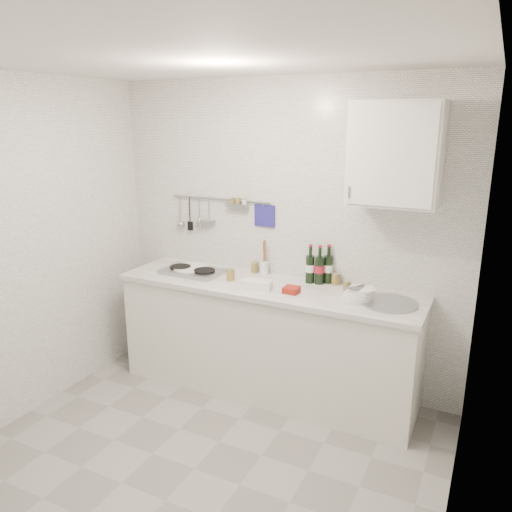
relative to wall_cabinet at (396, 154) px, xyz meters
The scene contains 18 objects.
floor 2.47m from the wall_cabinet, 126.42° to the right, with size 3.00×3.00×0.00m, color slate.
ceiling 1.61m from the wall_cabinet, 126.42° to the right, with size 3.00×3.00×0.00m, color silver.
back_wall 1.15m from the wall_cabinet, 168.67° to the left, with size 3.00×0.02×2.50m, color silver.
wall_left 2.78m from the wall_cabinet, 153.06° to the right, with size 0.02×2.80×2.50m, color silver.
wall_right 1.53m from the wall_cabinet, 63.80° to the right, with size 0.02×2.80×2.50m, color silver.
counter 1.76m from the wall_cabinet, behind, with size 2.44×0.64×0.96m.
wall_rail 1.59m from the wall_cabinet, behind, with size 0.98×0.09×0.34m.
wall_cabinet is the anchor object (origin of this frame).
plate_stack_hob 1.94m from the wall_cabinet, behind, with size 0.31×0.30×0.04m.
plate_stack_sink 1.01m from the wall_cabinet, 142.07° to the right, with size 0.24×0.23×0.09m.
wine_bottles 1.04m from the wall_cabinet, 169.53° to the left, with size 0.20×0.13×0.31m.
butter_dish 1.38m from the wall_cabinet, 165.48° to the right, with size 0.22×0.11×0.07m, color white.
strawberry_punnet 1.22m from the wall_cabinet, 162.34° to the right, with size 0.11×0.11×0.05m, color #A22512.
utensil_crock 1.42m from the wall_cabinet, behind, with size 0.07×0.07×0.30m.
jar_a 1.51m from the wall_cabinet, behind, with size 0.06×0.06×0.10m.
jar_b 1.08m from the wall_cabinet, 162.79° to the left, with size 0.07×0.07×0.09m.
jar_c 1.03m from the wall_cabinet, behind, with size 0.06×0.06×0.08m.
jar_d 1.57m from the wall_cabinet, behind, with size 0.07×0.07×0.10m.
Camera 1 is at (1.57, -2.28, 2.18)m, focal length 35.00 mm.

